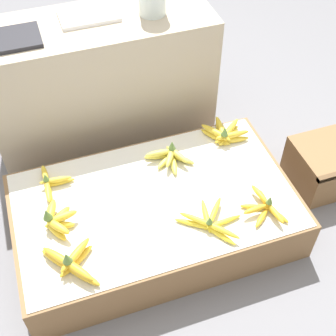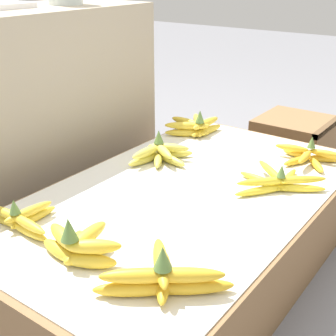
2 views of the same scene
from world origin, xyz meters
TOP-DOWN VIEW (x-y plane):
  - ground_plane at (0.00, 0.00)m, footprint 10.00×10.00m
  - display_platform at (0.00, 0.00)m, footprint 1.19×0.70m
  - back_vendor_table at (-0.05, 0.69)m, footprint 1.08×0.40m
  - wooden_crate at (0.87, 0.02)m, footprint 0.30×0.30m
  - banana_bunch_front_left at (-0.39, -0.21)m, footprint 0.21×0.23m
  - banana_bunch_front_midright at (0.17, -0.20)m, footprint 0.27×0.26m
  - banana_bunch_front_right at (0.41, -0.20)m, footprint 0.17×0.22m
  - banana_bunch_middle_left at (-0.41, 0.00)m, footprint 0.14×0.20m
  - banana_bunch_back_left at (-0.40, 0.21)m, footprint 0.15×0.24m
  - banana_bunch_back_midright at (0.13, 0.19)m, footprint 0.21×0.16m
  - banana_bunch_back_right at (0.42, 0.25)m, footprint 0.21×0.18m

SIDE VIEW (x-z plane):
  - ground_plane at x=0.00m, z-range 0.00..0.00m
  - wooden_crate at x=0.87m, z-range 0.00..0.21m
  - display_platform at x=0.00m, z-range 0.00..0.23m
  - banana_bunch_front_midright at x=0.17m, z-range 0.21..0.29m
  - banana_bunch_front_right at x=0.41m, z-range 0.21..0.29m
  - banana_bunch_back_left at x=-0.40m, z-range 0.21..0.29m
  - banana_bunch_back_midright at x=0.13m, z-range 0.21..0.30m
  - banana_bunch_back_right at x=0.42m, z-range 0.21..0.31m
  - banana_bunch_front_left at x=-0.39m, z-range 0.21..0.32m
  - banana_bunch_middle_left at x=-0.41m, z-range 0.20..0.32m
  - back_vendor_table at x=-0.05m, z-range 0.00..0.69m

